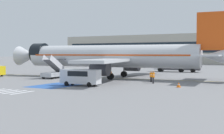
# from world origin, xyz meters

# --- Properties ---
(ground_plane) EXTENTS (600.00, 600.00, 0.00)m
(ground_plane) POSITION_xyz_m (0.00, 0.00, 0.00)
(ground_plane) COLOR slate
(apron_leadline_yellow) EXTENTS (75.51, 7.14, 0.01)m
(apron_leadline_yellow) POSITION_xyz_m (0.72, -0.31, 0.00)
(apron_leadline_yellow) COLOR gold
(apron_leadline_yellow) RESTS_ON ground_plane
(apron_stand_patch_blue) EXTENTS (5.05, 9.88, 0.01)m
(apron_stand_patch_blue) POSITION_xyz_m (0.72, -14.11, 0.00)
(apron_stand_patch_blue) COLOR #2856A8
(apron_stand_patch_blue) RESTS_ON ground_plane
(apron_walkway_bar_1) EXTENTS (0.44, 3.60, 0.01)m
(apron_walkway_bar_1) POSITION_xyz_m (-1.08, -23.24, 0.00)
(apron_walkway_bar_1) COLOR silver
(apron_walkway_bar_1) RESTS_ON ground_plane
(apron_walkway_bar_2) EXTENTS (0.44, 3.60, 0.01)m
(apron_walkway_bar_2) POSITION_xyz_m (0.12, -23.24, 0.00)
(apron_walkway_bar_2) COLOR silver
(apron_walkway_bar_2) RESTS_ON ground_plane
(apron_walkway_bar_3) EXTENTS (0.44, 3.60, 0.01)m
(apron_walkway_bar_3) POSITION_xyz_m (1.32, -23.24, 0.00)
(apron_walkway_bar_3) COLOR silver
(apron_walkway_bar_3) RESTS_ON ground_plane
(apron_walkway_bar_4) EXTENTS (0.44, 3.60, 0.01)m
(apron_walkway_bar_4) POSITION_xyz_m (2.52, -23.24, 0.00)
(apron_walkway_bar_4) COLOR silver
(apron_walkway_bar_4) RESTS_ON ground_plane
(airliner) EXTENTS (42.25, 34.27, 10.86)m
(airliner) POSITION_xyz_m (1.36, -0.25, 3.88)
(airliner) COLOR silver
(airliner) RESTS_ON ground_plane
(boarding_stairs_forward) EXTENTS (2.63, 5.38, 4.17)m
(boarding_stairs_forward) POSITION_xyz_m (-7.57, -5.61, 1.01)
(boarding_stairs_forward) COLOR #ADB2BA
(boarding_stairs_forward) RESTS_ON ground_plane
(fuel_tanker) EXTENTS (10.95, 3.93, 3.29)m
(fuel_tanker) POSITION_xyz_m (5.91, 23.16, 1.66)
(fuel_tanker) COLOR #38383D
(fuel_tanker) RESTS_ON ground_plane
(service_van_1) EXTENTS (5.63, 2.49, 2.24)m
(service_van_1) POSITION_xyz_m (4.01, -14.01, 1.34)
(service_van_1) COLOR silver
(service_van_1) RESTS_ON ground_plane
(service_van_3) EXTENTS (4.83, 4.27, 1.83)m
(service_van_3) POSITION_xyz_m (-0.11, -7.96, 1.12)
(service_van_3) COLOR silver
(service_van_3) RESTS_ON ground_plane
(ground_crew_0) EXTENTS (0.49, 0.43, 1.60)m
(ground_crew_0) POSITION_xyz_m (2.72, -3.40, 0.92)
(ground_crew_0) COLOR #191E38
(ground_crew_0) RESTS_ON ground_plane
(ground_crew_1) EXTENTS (0.37, 0.48, 1.68)m
(ground_crew_1) POSITION_xyz_m (10.34, -4.28, 0.97)
(ground_crew_1) COLOR black
(ground_crew_1) RESTS_ON ground_plane
(ground_crew_2) EXTENTS (0.36, 0.48, 1.84)m
(ground_crew_2) POSITION_xyz_m (11.41, -6.10, 1.07)
(ground_crew_2) COLOR #2D2D33
(ground_crew_2) RESTS_ON ground_plane
(ground_crew_3) EXTENTS (0.46, 0.28, 1.72)m
(ground_crew_3) POSITION_xyz_m (-1.39, -3.63, 0.99)
(ground_crew_3) COLOR #2D2D33
(ground_crew_3) RESTS_ON ground_plane
(traffic_cone_0) EXTENTS (0.60, 0.60, 0.66)m
(traffic_cone_0) POSITION_xyz_m (16.21, -9.33, 0.33)
(traffic_cone_0) COLOR orange
(traffic_cone_0) RESTS_ON ground_plane
(terminal_building) EXTENTS (139.93, 12.10, 12.52)m
(terminal_building) POSITION_xyz_m (3.10, 82.48, 6.26)
(terminal_building) COLOR #B2AD9E
(terminal_building) RESTS_ON ground_plane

